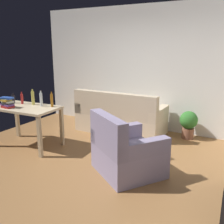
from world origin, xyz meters
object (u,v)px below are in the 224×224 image
Objects in this scene: bottle_clear at (41,99)px; book_stack at (7,103)px; desk at (26,113)px; bottle_red at (22,99)px; couch at (120,118)px; bottle_amber at (52,100)px; armchair at (125,153)px; potted_plant at (188,123)px; bottle_dark at (13,99)px; bottle_squat at (33,98)px.

bottle_clear is 1.06× the size of book_stack.
desk is 0.35m from bottle_red.
book_stack is (-0.46, -0.38, -0.04)m from bottle_clear.
couch is at bearing 45.25° from bottle_red.
armchair is at bearing -11.03° from bottle_amber.
bottle_dark reaches higher than potted_plant.
bottle_dark is 0.38m from book_stack.
desk reaches higher than potted_plant.
bottle_squat is at bearing 10.30° from bottle_dark.
potted_plant is at bearing 31.54° from bottle_red.
potted_plant is 3.51m from book_stack.
couch is 8.07× the size of bottle_red.
bottle_red is (-0.24, 0.15, 0.21)m from desk.
bottle_clear reaches higher than desk.
bottle_amber is at bearing 32.68° from book_stack.
desk is at bearing 53.35° from couch.
bottle_squat is 1.03× the size of bottle_clear.
potted_plant is 3.51m from bottle_dark.
bottle_red is 0.24m from bottle_squat.
bottle_clear is (0.68, 0.06, 0.04)m from bottle_dark.
desk is 3.18m from potted_plant.
couch is 6.72× the size of bottle_amber.
armchair is 4.35× the size of bottle_amber.
desk is 2.11m from armchair.
bottle_clear reaches higher than book_stack.
bottle_squat reaches higher than bottle_amber.
armchair is 5.23× the size of bottle_red.
bottle_clear is (-2.33, -1.69, 0.56)m from potted_plant.
couch is 2.21m from bottle_dark.
bottle_clear reaches higher than armchair.
bottle_clear is at bearing 56.00° from couch.
desk is 5.31× the size of bottle_red.
bottle_clear is (0.46, 0.03, 0.03)m from bottle_red.
bottle_dark is 0.89m from bottle_amber.
armchair is 4.09× the size of bottle_squat.
couch is 1.76m from bottle_clear.
bottle_dark is (-3.01, -1.74, 0.51)m from potted_plant.
bottle_squat is at bearing 59.40° from book_stack.
bottle_red is at bearing 45.25° from couch.
bottle_amber reaches higher than armchair.
couch is 1.44m from potted_plant.
book_stack reaches higher than couch.
couch is 6.92× the size of book_stack.
desk is 4.15× the size of bottle_squat.
bottle_amber is 0.80m from book_stack.
potted_plant is at bearing 30.13° from bottle_dark.
bottle_dark is at bearing -169.70° from bottle_squat.
bottle_amber is (-0.72, -1.32, 0.58)m from couch.
bottle_red is 0.47m from bottle_clear.
couch is 6.52× the size of bottle_clear.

